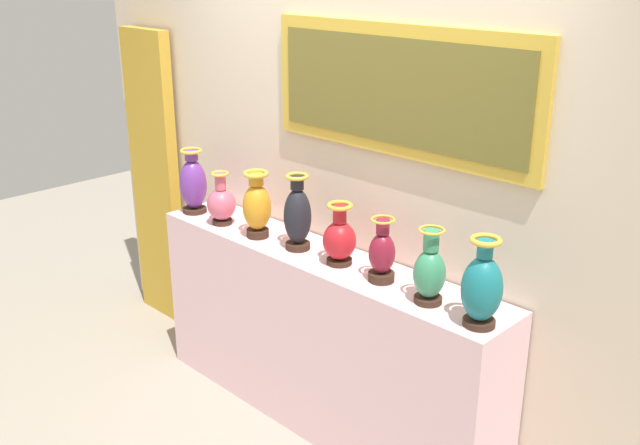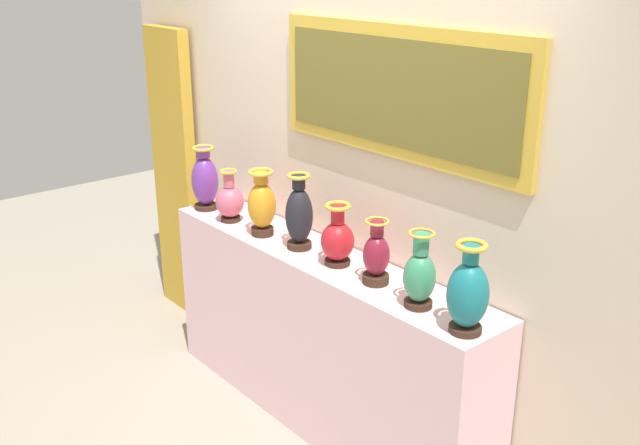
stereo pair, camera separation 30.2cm
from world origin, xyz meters
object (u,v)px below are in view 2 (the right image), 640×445
at_px(vase_crimson, 338,239).
at_px(vase_teal, 468,293).
at_px(vase_onyx, 299,215).
at_px(vase_violet, 205,180).
at_px(vase_amber, 262,204).
at_px(vase_rose, 230,200).
at_px(vase_jade, 420,276).
at_px(vase_burgundy, 376,256).

relative_size(vase_crimson, vase_teal, 0.81).
bearing_deg(vase_onyx, vase_crimson, 1.89).
xyz_separation_m(vase_violet, vase_onyx, (0.87, 0.04, 0.01)).
bearing_deg(vase_teal, vase_onyx, 177.57).
bearing_deg(vase_teal, vase_amber, 179.46).
bearing_deg(vase_amber, vase_onyx, 7.13).
height_order(vase_violet, vase_crimson, vase_violet).
relative_size(vase_rose, vase_crimson, 0.97).
bearing_deg(vase_crimson, vase_onyx, -178.11).
xyz_separation_m(vase_violet, vase_jade, (1.74, 0.01, -0.03)).
xyz_separation_m(vase_violet, vase_burgundy, (1.44, 0.04, -0.04)).
xyz_separation_m(vase_rose, vase_teal, (1.74, -0.00, 0.05)).
bearing_deg(vase_teal, vase_rose, 179.91).
distance_m(vase_amber, vase_teal, 1.44).
bearing_deg(vase_amber, vase_teal, -0.54).
bearing_deg(vase_jade, vase_rose, -179.22).
distance_m(vase_amber, vase_crimson, 0.58).
bearing_deg(vase_burgundy, vase_jade, -5.43).
xyz_separation_m(vase_amber, vase_onyx, (0.28, 0.04, 0.01)).
height_order(vase_violet, vase_teal, vase_teal).
height_order(vase_onyx, vase_crimson, vase_onyx).
relative_size(vase_rose, vase_burgundy, 0.97).
xyz_separation_m(vase_onyx, vase_crimson, (0.29, 0.01, -0.05)).
bearing_deg(vase_teal, vase_burgundy, 174.98).
relative_size(vase_crimson, vase_burgundy, 1.01).
relative_size(vase_violet, vase_crimson, 1.22).
height_order(vase_amber, vase_teal, vase_teal).
xyz_separation_m(vase_amber, vase_teal, (1.44, -0.01, -0.00)).
height_order(vase_rose, vase_amber, vase_amber).
xyz_separation_m(vase_rose, vase_burgundy, (1.16, 0.05, 0.01)).
distance_m(vase_violet, vase_jade, 1.74).
distance_m(vase_rose, vase_teal, 1.74).
xyz_separation_m(vase_rose, vase_amber, (0.30, 0.01, 0.05)).
relative_size(vase_onyx, vase_teal, 1.03).
bearing_deg(vase_teal, vase_violet, 179.67).
xyz_separation_m(vase_crimson, vase_jade, (0.58, -0.04, 0.01)).
xyz_separation_m(vase_violet, vase_amber, (0.58, 0.00, -0.00)).
xyz_separation_m(vase_violet, vase_rose, (0.28, -0.01, -0.05)).
bearing_deg(vase_rose, vase_onyx, 4.53).
height_order(vase_jade, vase_teal, vase_teal).
distance_m(vase_burgundy, vase_jade, 0.30).
relative_size(vase_violet, vase_burgundy, 1.23).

